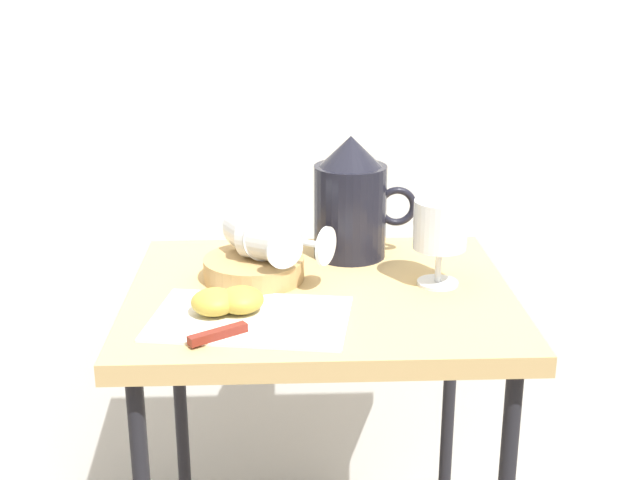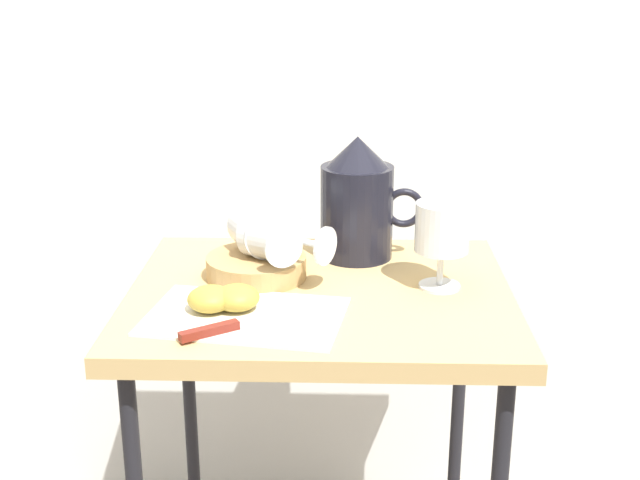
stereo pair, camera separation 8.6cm
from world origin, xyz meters
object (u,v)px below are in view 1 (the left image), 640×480
(knife, at_px, (242,328))
(pitcher, at_px, (351,208))
(apple_half_left, at_px, (214,302))
(wine_glass_tipped_near, at_px, (271,237))
(table, at_px, (320,331))
(wine_glass_tipped_far, at_px, (256,232))
(apple_half_right, at_px, (241,300))
(basket_tray, at_px, (254,268))
(wine_glass_upright, at_px, (440,229))

(knife, bearing_deg, pitcher, 61.26)
(apple_half_left, bearing_deg, wine_glass_tipped_near, 59.50)
(pitcher, height_order, apple_half_left, pitcher)
(table, height_order, wine_glass_tipped_far, wine_glass_tipped_far)
(table, bearing_deg, pitcher, 69.30)
(pitcher, distance_m, wine_glass_tipped_near, 0.18)
(wine_glass_tipped_near, relative_size, apple_half_right, 2.37)
(wine_glass_tipped_near, relative_size, apple_half_left, 2.37)
(knife, bearing_deg, apple_half_right, 94.26)
(wine_glass_tipped_near, bearing_deg, wine_glass_tipped_far, 133.47)
(basket_tray, bearing_deg, wine_glass_tipped_near, -18.87)
(wine_glass_upright, distance_m, wine_glass_tipped_near, 0.26)
(pitcher, relative_size, wine_glass_tipped_near, 1.33)
(apple_half_left, relative_size, knife, 0.33)
(apple_half_left, relative_size, apple_half_right, 1.00)
(table, distance_m, pitcher, 0.23)
(wine_glass_upright, bearing_deg, basket_tray, 173.00)
(table, distance_m, knife, 0.21)
(wine_glass_upright, distance_m, apple_half_right, 0.33)
(wine_glass_tipped_far, relative_size, apple_half_right, 2.38)
(pitcher, relative_size, wine_glass_upright, 1.53)
(pitcher, height_order, apple_half_right, pitcher)
(table, height_order, wine_glass_upright, wine_glass_upright)
(wine_glass_upright, height_order, wine_glass_tipped_near, wine_glass_upright)
(pitcher, xyz_separation_m, knife, (-0.17, -0.31, -0.08))
(pitcher, xyz_separation_m, wine_glass_upright, (0.13, -0.14, 0.01))
(knife, bearing_deg, table, 54.39)
(pitcher, height_order, wine_glass_tipped_near, pitcher)
(wine_glass_tipped_far, bearing_deg, apple_half_left, -109.14)
(wine_glass_upright, distance_m, knife, 0.35)
(basket_tray, bearing_deg, knife, -92.52)
(wine_glass_upright, relative_size, wine_glass_tipped_near, 0.87)
(pitcher, distance_m, apple_half_right, 0.31)
(wine_glass_tipped_far, bearing_deg, wine_glass_tipped_near, -46.53)
(pitcher, relative_size, wine_glass_tipped_far, 1.32)
(wine_glass_tipped_near, distance_m, apple_half_left, 0.16)
(apple_half_right, distance_m, knife, 0.07)
(wine_glass_tipped_far, bearing_deg, basket_tray, -106.15)
(pitcher, height_order, knife, pitcher)
(basket_tray, distance_m, wine_glass_upright, 0.30)
(knife, bearing_deg, wine_glass_tipped_far, 86.49)
(basket_tray, bearing_deg, apple_half_right, -95.73)
(table, relative_size, wine_glass_tipped_near, 4.59)
(basket_tray, bearing_deg, wine_glass_upright, -7.00)
(wine_glass_tipped_far, distance_m, knife, 0.23)
(table, bearing_deg, basket_tray, 154.64)
(table, bearing_deg, wine_glass_tipped_far, 146.85)
(wine_glass_upright, distance_m, apple_half_left, 0.36)
(wine_glass_tipped_far, xyz_separation_m, knife, (-0.01, -0.22, -0.06))
(apple_half_left, bearing_deg, apple_half_right, 8.58)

